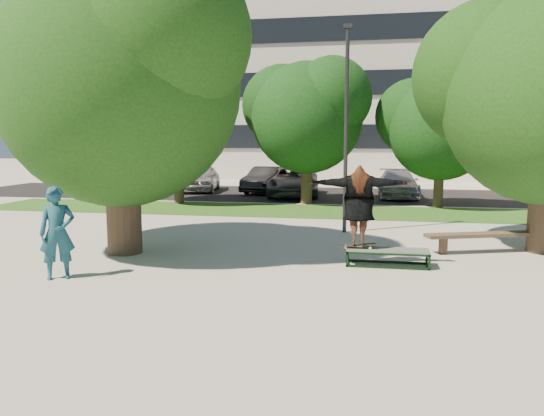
% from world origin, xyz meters
% --- Properties ---
extents(ground, '(120.00, 120.00, 0.00)m').
position_xyz_m(ground, '(0.00, 0.00, 0.00)').
color(ground, '#AFA9A1').
rests_on(ground, ground).
extents(grass_strip, '(30.00, 4.00, 0.02)m').
position_xyz_m(grass_strip, '(1.00, 9.50, 0.01)').
color(grass_strip, '#1A4E16').
rests_on(grass_strip, ground).
extents(asphalt_strip, '(40.00, 8.00, 0.01)m').
position_xyz_m(asphalt_strip, '(0.00, 16.00, 0.01)').
color(asphalt_strip, black).
rests_on(asphalt_strip, ground).
extents(tree_left, '(6.96, 5.95, 7.12)m').
position_xyz_m(tree_left, '(-4.29, 1.09, 4.42)').
color(tree_left, '#38281E').
rests_on(tree_left, ground).
extents(bg_tree_left, '(5.28, 4.51, 5.77)m').
position_xyz_m(bg_tree_left, '(-6.57, 11.07, 3.73)').
color(bg_tree_left, '#38281E').
rests_on(bg_tree_left, ground).
extents(bg_tree_mid, '(5.76, 4.92, 6.24)m').
position_xyz_m(bg_tree_mid, '(-1.08, 12.08, 4.02)').
color(bg_tree_mid, '#38281E').
rests_on(bg_tree_mid, ground).
extents(bg_tree_right, '(5.04, 4.31, 5.43)m').
position_xyz_m(bg_tree_right, '(4.43, 11.57, 3.49)').
color(bg_tree_right, '#38281E').
rests_on(bg_tree_right, ground).
extents(lamppost, '(0.25, 0.15, 6.11)m').
position_xyz_m(lamppost, '(1.00, 5.00, 3.15)').
color(lamppost, '#2D2D30').
rests_on(lamppost, ground).
extents(office_building, '(30.00, 14.12, 16.00)m').
position_xyz_m(office_building, '(-2.00, 31.98, 8.00)').
color(office_building, '#BBB5AD').
rests_on(office_building, ground).
extents(grind_box, '(1.80, 0.60, 0.38)m').
position_xyz_m(grind_box, '(2.15, 0.79, 0.19)').
color(grind_box, black).
rests_on(grind_box, ground).
extents(skater_rig, '(2.22, 0.69, 1.86)m').
position_xyz_m(skater_rig, '(1.50, 0.79, 1.34)').
color(skater_rig, white).
rests_on(skater_rig, grind_box).
extents(bystander, '(0.82, 0.74, 1.87)m').
position_xyz_m(bystander, '(-4.40, -1.52, 0.94)').
color(bystander, '#174859').
rests_on(bystander, ground).
extents(bench, '(3.17, 1.49, 0.49)m').
position_xyz_m(bench, '(4.65, 2.71, 0.41)').
color(bench, '#4D3F2E').
rests_on(bench, ground).
extents(car_silver_a, '(2.32, 4.39, 1.42)m').
position_xyz_m(car_silver_a, '(-7.27, 16.50, 0.71)').
color(car_silver_a, '#B7B8BC').
rests_on(car_silver_a, asphalt_strip).
extents(car_dark, '(2.06, 4.31, 1.36)m').
position_xyz_m(car_dark, '(-3.70, 16.50, 0.68)').
color(car_dark, black).
rests_on(car_dark, asphalt_strip).
extents(car_grey, '(2.93, 5.41, 1.44)m').
position_xyz_m(car_grey, '(-2.00, 15.01, 0.72)').
color(car_grey, '#56565B').
rests_on(car_grey, asphalt_strip).
extents(car_silver_b, '(1.96, 4.62, 1.33)m').
position_xyz_m(car_silver_b, '(3.06, 15.44, 0.66)').
color(car_silver_b, '#ABAAAF').
rests_on(car_silver_b, asphalt_strip).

